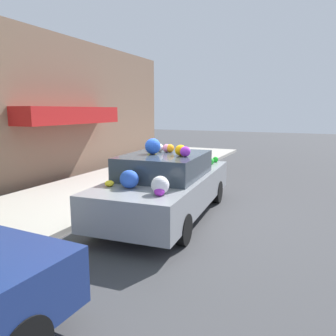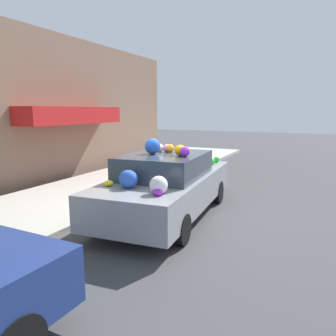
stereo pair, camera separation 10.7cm
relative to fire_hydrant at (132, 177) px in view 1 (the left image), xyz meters
The scene contains 5 objects.
ground_plane 2.15m from the fire_hydrant, 130.85° to the right, with size 60.00×60.00×0.00m, color #424244.
sidewalk_curb 1.81m from the fire_hydrant, 141.01° to the left, with size 24.00×3.20×0.14m.
building_facade 4.02m from the fire_hydrant, 110.15° to the left, with size 18.00×1.20×4.82m.
fire_hydrant is the anchor object (origin of this frame).
art_car 2.26m from the fire_hydrant, 128.73° to the right, with size 4.70×2.12×1.76m.
Camera 1 is at (-6.42, -3.14, 2.34)m, focal length 35.00 mm.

